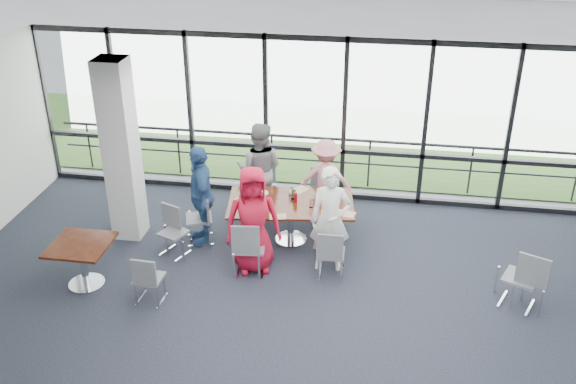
# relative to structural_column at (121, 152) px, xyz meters

# --- Properties ---
(floor) EXTENTS (12.00, 10.00, 0.02)m
(floor) POSITION_rel_structural_column_xyz_m (3.60, -3.00, -1.61)
(floor) COLOR black
(floor) RESTS_ON ground
(ceiling) EXTENTS (12.00, 10.00, 0.04)m
(ceiling) POSITION_rel_structural_column_xyz_m (3.60, -3.00, 1.60)
(ceiling) COLOR white
(ceiling) RESTS_ON ground
(curtain_wall_back) EXTENTS (12.00, 0.10, 3.20)m
(curtain_wall_back) POSITION_rel_structural_column_xyz_m (3.60, 2.00, 0.00)
(curtain_wall_back) COLOR white
(curtain_wall_back) RESTS_ON ground
(structural_column) EXTENTS (0.50, 0.50, 3.20)m
(structural_column) POSITION_rel_structural_column_xyz_m (0.00, 0.00, 0.00)
(structural_column) COLOR silver
(structural_column) RESTS_ON ground
(apron) EXTENTS (80.00, 70.00, 0.02)m
(apron) POSITION_rel_structural_column_xyz_m (3.60, 7.00, -1.62)
(apron) COLOR slate
(apron) RESTS_ON ground
(grass_strip) EXTENTS (80.00, 5.00, 0.01)m
(grass_strip) POSITION_rel_structural_column_xyz_m (3.60, 5.00, -1.59)
(grass_strip) COLOR #2D521E
(grass_strip) RESTS_ON ground
(guard_rail) EXTENTS (12.00, 0.06, 0.06)m
(guard_rail) POSITION_rel_structural_column_xyz_m (3.60, 2.60, -1.10)
(guard_rail) COLOR #2D2D33
(guard_rail) RESTS_ON ground
(main_table) EXTENTS (2.27, 1.44, 0.75)m
(main_table) POSITION_rel_structural_column_xyz_m (2.86, 0.23, -0.96)
(main_table) COLOR #331007
(main_table) RESTS_ON ground
(side_table_left) EXTENTS (0.89, 0.89, 0.75)m
(side_table_left) POSITION_rel_structural_column_xyz_m (-0.12, -1.61, -0.96)
(side_table_left) COLOR #331007
(side_table_left) RESTS_ON ground
(diner_near_left) EXTENTS (1.01, 0.81, 1.81)m
(diner_near_left) POSITION_rel_structural_column_xyz_m (2.41, -0.73, -0.70)
(diner_near_left) COLOR #B4102A
(diner_near_left) RESTS_ON ground
(diner_near_right) EXTENTS (0.69, 0.54, 1.78)m
(diner_near_right) POSITION_rel_structural_column_xyz_m (3.61, -0.51, -0.71)
(diner_near_right) COLOR white
(diner_near_right) RESTS_ON ground
(diner_far_left) EXTENTS (0.89, 0.56, 1.81)m
(diner_far_left) POSITION_rel_structural_column_xyz_m (2.14, 1.12, -0.69)
(diner_far_left) COLOR gray
(diner_far_left) RESTS_ON ground
(diner_far_right) EXTENTS (0.97, 0.51, 1.49)m
(diner_far_right) POSITION_rel_structural_column_xyz_m (3.35, 1.30, -0.85)
(diner_far_right) COLOR pink
(diner_far_right) RESTS_ON ground
(diner_end) EXTENTS (0.90, 1.19, 1.80)m
(diner_end) POSITION_rel_structural_column_xyz_m (1.36, -0.03, -0.70)
(diner_end) COLOR #2C5186
(diner_end) RESTS_ON ground
(chair_main_nl) EXTENTS (0.51, 0.51, 0.95)m
(chair_main_nl) POSITION_rel_structural_column_xyz_m (2.38, -0.86, -1.12)
(chair_main_nl) COLOR slate
(chair_main_nl) RESTS_ON ground
(chair_main_nr) EXTENTS (0.42, 0.42, 0.84)m
(chair_main_nr) POSITION_rel_structural_column_xyz_m (3.67, -0.75, -1.18)
(chair_main_nr) COLOR slate
(chair_main_nr) RESTS_ON ground
(chair_main_fl) EXTENTS (0.57, 0.57, 0.96)m
(chair_main_fl) POSITION_rel_structural_column_xyz_m (2.11, 1.16, -1.12)
(chair_main_fl) COLOR slate
(chair_main_fl) RESTS_ON ground
(chair_main_fr) EXTENTS (0.45, 0.45, 0.83)m
(chair_main_fr) POSITION_rel_structural_column_xyz_m (3.26, 1.30, -1.18)
(chair_main_fr) COLOR slate
(chair_main_fr) RESTS_ON ground
(chair_main_end) EXTENTS (0.55, 0.55, 0.89)m
(chair_main_end) POSITION_rel_structural_column_xyz_m (1.29, -0.05, -1.15)
(chair_main_end) COLOR slate
(chair_main_end) RESTS_ON ground
(chair_spare_la) EXTENTS (0.42, 0.42, 0.81)m
(chair_spare_la) POSITION_rel_structural_column_xyz_m (1.04, -1.85, -1.19)
(chair_spare_la) COLOR slate
(chair_spare_la) RESTS_ON ground
(chair_spare_lb) EXTENTS (0.53, 0.53, 0.83)m
(chair_spare_lb) POSITION_rel_structural_column_xyz_m (0.99, -0.54, -1.19)
(chair_spare_lb) COLOR slate
(chair_spare_lb) RESTS_ON ground
(chair_spare_r) EXTENTS (0.63, 0.63, 0.97)m
(chair_spare_r) POSITION_rel_structural_column_xyz_m (6.50, -1.08, -1.12)
(chair_spare_r) COLOR slate
(chair_spare_r) RESTS_ON ground
(plate_nl) EXTENTS (0.24, 0.24, 0.01)m
(plate_nl) POSITION_rel_structural_column_xyz_m (2.28, -0.20, -0.84)
(plate_nl) COLOR white
(plate_nl) RESTS_ON main_table
(plate_nr) EXTENTS (0.27, 0.27, 0.01)m
(plate_nr) POSITION_rel_structural_column_xyz_m (3.55, -0.04, -0.84)
(plate_nr) COLOR white
(plate_nr) RESTS_ON main_table
(plate_fl) EXTENTS (0.25, 0.25, 0.01)m
(plate_fl) POSITION_rel_structural_column_xyz_m (2.30, 0.48, -0.84)
(plate_fl) COLOR white
(plate_fl) RESTS_ON main_table
(plate_fr) EXTENTS (0.24, 0.24, 0.01)m
(plate_fr) POSITION_rel_structural_column_xyz_m (3.39, 0.64, -0.84)
(plate_fr) COLOR white
(plate_fr) RESTS_ON main_table
(plate_end) EXTENTS (0.28, 0.28, 0.01)m
(plate_end) POSITION_rel_structural_column_xyz_m (2.01, 0.09, -0.84)
(plate_end) COLOR white
(plate_end) RESTS_ON main_table
(tumbler_a) EXTENTS (0.06, 0.06, 0.13)m
(tumbler_a) POSITION_rel_structural_column_xyz_m (2.58, -0.11, -0.79)
(tumbler_a) COLOR white
(tumbler_a) RESTS_ON main_table
(tumbler_b) EXTENTS (0.07, 0.07, 0.15)m
(tumbler_b) POSITION_rel_structural_column_xyz_m (3.23, 0.10, -0.78)
(tumbler_b) COLOR white
(tumbler_b) RESTS_ON main_table
(tumbler_c) EXTENTS (0.07, 0.07, 0.15)m
(tumbler_c) POSITION_rel_structural_column_xyz_m (2.82, 0.48, -0.78)
(tumbler_c) COLOR white
(tumbler_c) RESTS_ON main_table
(tumbler_d) EXTENTS (0.06, 0.06, 0.13)m
(tumbler_d) POSITION_rel_structural_column_xyz_m (2.15, 0.00, -0.79)
(tumbler_d) COLOR white
(tumbler_d) RESTS_ON main_table
(menu_a) EXTENTS (0.31, 0.25, 0.00)m
(menu_a) POSITION_rel_structural_column_xyz_m (2.73, -0.30, -0.85)
(menu_a) COLOR silver
(menu_a) RESTS_ON main_table
(menu_b) EXTENTS (0.36, 0.29, 0.00)m
(menu_b) POSITION_rel_structural_column_xyz_m (3.82, -0.03, -0.85)
(menu_b) COLOR silver
(menu_b) RESTS_ON main_table
(menu_c) EXTENTS (0.38, 0.40, 0.00)m
(menu_c) POSITION_rel_structural_column_xyz_m (2.94, 0.72, -0.85)
(menu_c) COLOR silver
(menu_c) RESTS_ON main_table
(condiment_caddy) EXTENTS (0.10, 0.07, 0.04)m
(condiment_caddy) POSITION_rel_structural_column_xyz_m (2.89, 0.35, -0.83)
(condiment_caddy) COLOR black
(condiment_caddy) RESTS_ON main_table
(ketchup_bottle) EXTENTS (0.06, 0.06, 0.18)m
(ketchup_bottle) POSITION_rel_structural_column_xyz_m (2.94, 0.25, -0.76)
(ketchup_bottle) COLOR maroon
(ketchup_bottle) RESTS_ON main_table
(green_bottle) EXTENTS (0.05, 0.05, 0.20)m
(green_bottle) POSITION_rel_structural_column_xyz_m (2.91, 0.35, -0.75)
(green_bottle) COLOR #1F7133
(green_bottle) RESTS_ON main_table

